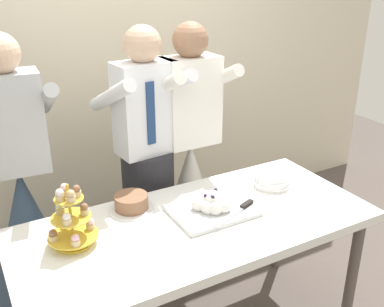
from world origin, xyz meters
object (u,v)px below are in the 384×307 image
(cupcake_stand, at_px, (71,221))
(plate_stack, at_px, (272,180))
(dessert_table, at_px, (197,234))
(person_bride, at_px, (191,190))
(person_groom, at_px, (148,178))
(person_guest, at_px, (27,224))
(round_cake, at_px, (131,203))
(main_cake_tray, at_px, (213,206))

(cupcake_stand, relative_size, plate_stack, 1.50)
(dessert_table, xyz_separation_m, person_bride, (0.31, 0.62, -0.12))
(person_groom, bearing_deg, person_guest, 172.70)
(round_cake, distance_m, person_groom, 0.45)
(dessert_table, distance_m, plate_stack, 0.60)
(round_cake, relative_size, person_groom, 0.14)
(main_cake_tray, distance_m, round_cake, 0.42)
(round_cake, bearing_deg, person_guest, 135.96)
(dessert_table, bearing_deg, person_groom, 88.90)
(round_cake, xyz_separation_m, person_groom, (0.25, 0.36, -0.07))
(dessert_table, height_order, person_bride, person_bride)
(plate_stack, distance_m, person_groom, 0.75)
(dessert_table, xyz_separation_m, main_cake_tray, (0.11, 0.04, 0.11))
(person_groom, relative_size, person_bride, 1.00)
(dessert_table, relative_size, person_groom, 1.08)
(person_bride, bearing_deg, person_guest, 174.75)
(cupcake_stand, bearing_deg, dessert_table, -9.97)
(main_cake_tray, xyz_separation_m, plate_stack, (0.46, 0.09, -0.01))
(person_guest, bearing_deg, round_cake, -44.04)
(person_groom, bearing_deg, round_cake, -124.87)
(dessert_table, bearing_deg, round_cake, 132.24)
(main_cake_tray, relative_size, round_cake, 1.78)
(person_bride, height_order, person_guest, same)
(main_cake_tray, distance_m, person_groom, 0.60)
(person_groom, distance_m, person_bride, 0.34)
(person_groom, bearing_deg, cupcake_stand, -138.96)
(cupcake_stand, height_order, person_guest, person_guest)
(plate_stack, bearing_deg, round_cake, 170.55)
(main_cake_tray, bearing_deg, person_groom, 99.82)
(main_cake_tray, height_order, person_guest, person_guest)
(main_cake_tray, height_order, person_bride, person_bride)
(main_cake_tray, bearing_deg, person_guest, 140.34)
(plate_stack, height_order, round_cake, round_cake)
(person_bride, bearing_deg, round_cake, -146.74)
(cupcake_stand, xyz_separation_m, round_cake, (0.35, 0.16, -0.08))
(dessert_table, height_order, plate_stack, plate_stack)
(dessert_table, distance_m, cupcake_stand, 0.63)
(cupcake_stand, relative_size, person_guest, 0.18)
(dessert_table, height_order, main_cake_tray, main_cake_tray)
(dessert_table, xyz_separation_m, plate_stack, (0.57, 0.13, 0.11))
(main_cake_tray, bearing_deg, round_cake, 147.15)
(round_cake, height_order, person_guest, person_guest)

